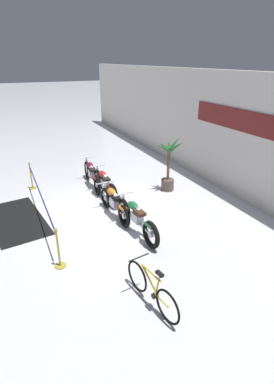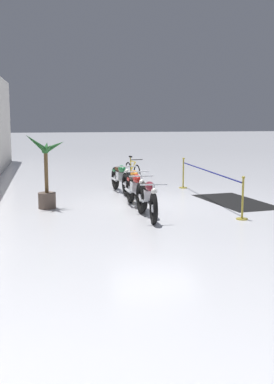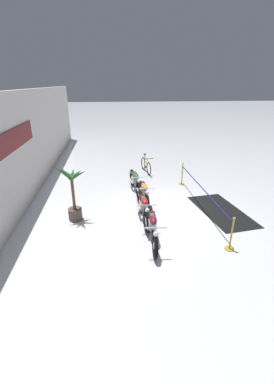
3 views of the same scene
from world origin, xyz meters
TOP-DOWN VIEW (x-y plane):
  - ground_plane at (0.00, 0.00)m, footprint 120.00×120.00m
  - back_wall at (0.00, 5.12)m, footprint 28.00×0.29m
  - motorcycle_maroon_0 at (-1.94, 0.60)m, footprint 2.43×0.62m
  - motorcycle_red_1 at (-0.72, 0.71)m, footprint 2.33×0.62m
  - motorcycle_orange_2 at (0.72, 0.52)m, footprint 2.11×0.62m
  - motorcycle_green_3 at (1.93, 0.72)m, footprint 2.31×0.62m
  - bicycle at (4.50, -0.12)m, footprint 1.70×0.48m
  - potted_palm_left_of_row at (-0.38, 3.07)m, footprint 0.92×1.06m
  - stanchion_far_left at (-1.18, -1.55)m, footprint 5.21×0.28m
  - stanchion_mid_left at (2.52, -1.55)m, footprint 0.28×0.28m
  - floor_banner at (-0.32, -2.31)m, footprint 3.12×1.85m

SIDE VIEW (x-z plane):
  - ground_plane at x=0.00m, z-range 0.00..0.00m
  - floor_banner at x=-0.32m, z-range 0.00..0.01m
  - stanchion_mid_left at x=2.52m, z-range -0.17..0.88m
  - bicycle at x=4.50m, z-range -0.10..0.85m
  - motorcycle_orange_2 at x=0.72m, z-range 0.00..0.92m
  - motorcycle_green_3 at x=1.93m, z-range -0.01..0.95m
  - motorcycle_maroon_0 at x=-1.94m, z-range 0.00..0.95m
  - motorcycle_red_1 at x=-0.72m, z-range -0.01..0.97m
  - stanchion_far_left at x=-1.18m, z-range 0.13..1.18m
  - potted_palm_left_of_row at x=-0.38m, z-range -0.07..1.98m
  - back_wall at x=0.00m, z-range 0.00..4.20m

